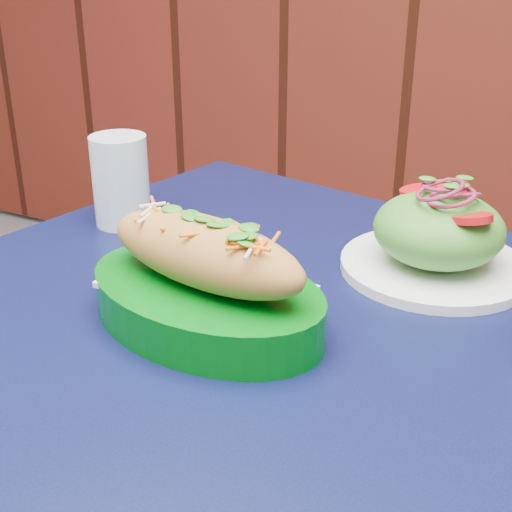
% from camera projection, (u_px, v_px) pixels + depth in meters
% --- Properties ---
extents(cafe_table, '(0.94, 0.94, 0.75)m').
position_uv_depth(cafe_table, '(254.00, 398.00, 0.75)').
color(cafe_table, black).
rests_on(cafe_table, ground).
extents(banh_mi_basket, '(0.29, 0.21, 0.12)m').
position_uv_depth(banh_mi_basket, '(206.00, 281.00, 0.70)').
color(banh_mi_basket, '#005D0D').
rests_on(banh_mi_basket, cafe_table).
extents(salad_plate, '(0.22, 0.22, 0.11)m').
position_uv_depth(salad_plate, '(438.00, 236.00, 0.81)').
color(salad_plate, white).
rests_on(salad_plate, cafe_table).
extents(water_glass, '(0.07, 0.07, 0.12)m').
position_uv_depth(water_glass, '(121.00, 181.00, 0.94)').
color(water_glass, silver).
rests_on(water_glass, cafe_table).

